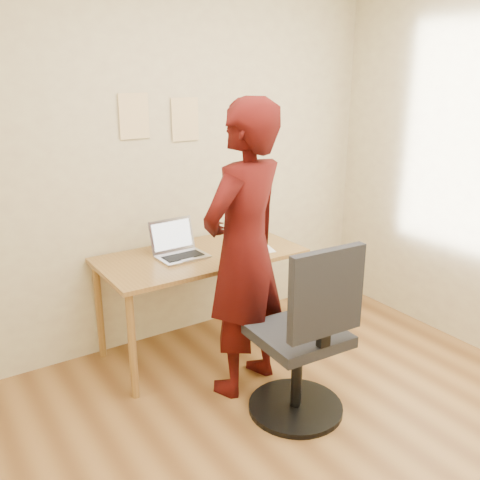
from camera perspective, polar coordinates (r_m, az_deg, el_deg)
room at (r=2.45m, az=10.39°, el=2.74°), size 3.58×3.58×2.78m
desk at (r=3.76m, az=-4.24°, el=-2.73°), size 1.40×0.70×0.74m
laptop at (r=3.69m, az=-6.58°, el=-0.92°), size 0.34×0.30×0.24m
paper_sheet at (r=3.86m, az=1.59°, el=-0.74°), size 0.29×0.35×0.00m
phone at (r=3.68m, az=0.81°, el=-1.61°), size 0.06×0.11×0.01m
wall_note_left at (r=3.73m, az=-11.23°, el=12.83°), size 0.21×0.00×0.30m
wall_note_mid at (r=3.89m, az=-5.87°, el=12.68°), size 0.21×0.00×0.30m
wall_note_right at (r=4.15m, az=0.29°, el=12.11°), size 0.18×0.00×0.24m
office_chair at (r=3.12m, az=6.98°, el=-11.13°), size 0.57×0.57×1.10m
person at (r=3.24m, az=0.45°, el=-1.23°), size 0.77×0.63×1.83m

